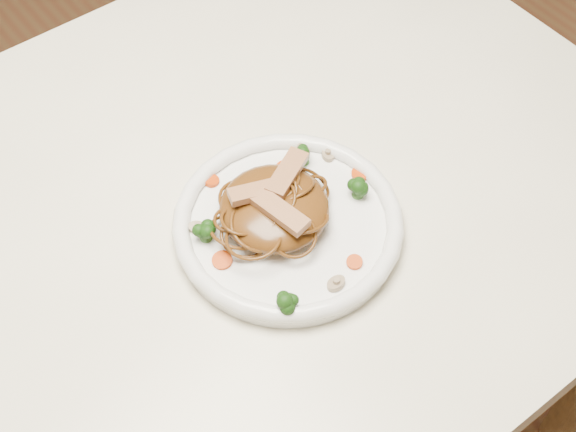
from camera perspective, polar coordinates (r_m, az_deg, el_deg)
table at (r=1.04m, az=-6.79°, el=-4.08°), size 1.20×0.80×0.75m
plate at (r=0.94m, az=0.00°, el=-0.81°), size 0.32×0.32×0.02m
noodle_mound at (r=0.92m, az=-0.96°, el=0.57°), size 0.13×0.13×0.04m
chicken_a at (r=0.92m, az=-0.08°, el=2.98°), size 0.07×0.05×0.01m
chicken_b at (r=0.90m, az=-2.11°, el=1.72°), size 0.07×0.04×0.01m
chicken_c at (r=0.89m, az=-0.56°, el=0.31°), size 0.03×0.07×0.01m
broccoli_0 at (r=0.98m, az=1.10°, el=4.26°), size 0.03×0.03×0.03m
broccoli_1 at (r=0.91m, az=-5.74°, el=-1.07°), size 0.03×0.03×0.03m
broccoli_2 at (r=0.86m, az=0.15°, el=-5.86°), size 0.03×0.03×0.03m
broccoli_3 at (r=0.95m, az=4.89°, el=1.96°), size 0.03×0.03×0.03m
carrot_0 at (r=0.98m, az=-0.25°, el=3.38°), size 0.03×0.03×0.00m
carrot_1 at (r=0.90m, az=-4.57°, el=-3.08°), size 0.03×0.03×0.00m
carrot_2 at (r=0.98m, az=5.03°, el=2.93°), size 0.03×0.03×0.00m
carrot_3 at (r=0.97m, az=-5.30°, el=2.44°), size 0.02×0.02×0.00m
carrot_4 at (r=0.90m, az=4.61°, el=-3.20°), size 0.02×0.02×0.00m
mushroom_0 at (r=0.88m, az=3.34°, el=-4.68°), size 0.03×0.03×0.01m
mushroom_1 at (r=0.99m, az=2.77°, el=4.26°), size 0.03×0.03×0.01m
mushroom_2 at (r=0.93m, az=-6.25°, el=-0.83°), size 0.03×0.03×0.01m
mushroom_3 at (r=1.00m, az=0.87°, el=4.59°), size 0.03×0.03×0.01m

